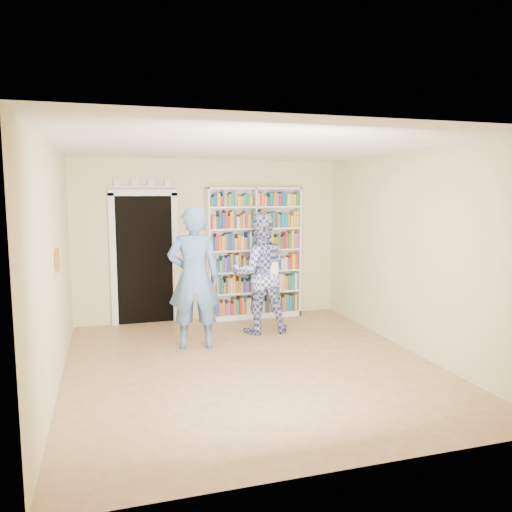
{
  "coord_description": "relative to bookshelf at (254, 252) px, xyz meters",
  "views": [
    {
      "loc": [
        -1.67,
        -5.81,
        2.16
      ],
      "look_at": [
        0.33,
        0.9,
        1.26
      ],
      "focal_mm": 35.0,
      "sensor_mm": 36.0,
      "label": 1
    }
  ],
  "objects": [
    {
      "name": "floor",
      "position": [
        -0.73,
        -2.34,
        -1.13
      ],
      "size": [
        5.0,
        5.0,
        0.0
      ],
      "primitive_type": "plane",
      "color": "#916546",
      "rests_on": "ground"
    },
    {
      "name": "ceiling",
      "position": [
        -0.73,
        -2.34,
        1.57
      ],
      "size": [
        5.0,
        5.0,
        0.0
      ],
      "primitive_type": "plane",
      "rotation": [
        3.14,
        0.0,
        0.0
      ],
      "color": "white",
      "rests_on": "wall_back"
    },
    {
      "name": "wall_back",
      "position": [
        -0.73,
        0.16,
        0.22
      ],
      "size": [
        4.5,
        0.0,
        4.5
      ],
      "primitive_type": "plane",
      "rotation": [
        1.57,
        0.0,
        0.0
      ],
      "color": "beige",
      "rests_on": "floor"
    },
    {
      "name": "wall_left",
      "position": [
        -2.98,
        -2.34,
        0.22
      ],
      "size": [
        0.0,
        5.0,
        5.0
      ],
      "primitive_type": "plane",
      "rotation": [
        1.57,
        0.0,
        1.57
      ],
      "color": "beige",
      "rests_on": "floor"
    },
    {
      "name": "wall_right",
      "position": [
        1.52,
        -2.34,
        0.22
      ],
      "size": [
        0.0,
        5.0,
        5.0
      ],
      "primitive_type": "plane",
      "rotation": [
        1.57,
        0.0,
        -1.57
      ],
      "color": "beige",
      "rests_on": "floor"
    },
    {
      "name": "bookshelf",
      "position": [
        0.0,
        0.0,
        0.0
      ],
      "size": [
        1.63,
        0.3,
        2.24
      ],
      "rotation": [
        0.0,
        0.0,
        0.09
      ],
      "color": "white",
      "rests_on": "floor"
    },
    {
      "name": "doorway",
      "position": [
        -1.83,
        0.13,
        0.05
      ],
      "size": [
        1.1,
        0.08,
        2.43
      ],
      "color": "black",
      "rests_on": "floor"
    },
    {
      "name": "wall_art",
      "position": [
        -2.96,
        -2.14,
        0.27
      ],
      "size": [
        0.03,
        0.25,
        0.25
      ],
      "primitive_type": "cube",
      "color": "brown",
      "rests_on": "wall_left"
    },
    {
      "name": "man_blue",
      "position": [
        -1.28,
        -1.42,
        -0.14
      ],
      "size": [
        0.79,
        0.58,
        1.98
      ],
      "primitive_type": "imported",
      "rotation": [
        0.0,
        0.0,
        2.98
      ],
      "color": "#4F75B1",
      "rests_on": "floor"
    },
    {
      "name": "man_plaid",
      "position": [
        -0.18,
        -0.92,
        -0.21
      ],
      "size": [
        0.94,
        0.76,
        1.84
      ],
      "primitive_type": "imported",
      "rotation": [
        0.0,
        0.0,
        3.07
      ],
      "color": "#303C94",
      "rests_on": "floor"
    },
    {
      "name": "paper_sheet",
      "position": [
        -0.07,
        -1.17,
        -0.15
      ],
      "size": [
        0.2,
        0.05,
        0.29
      ],
      "primitive_type": "cube",
      "rotation": [
        0.0,
        0.0,
        -0.19
      ],
      "color": "white",
      "rests_on": "man_plaid"
    }
  ]
}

